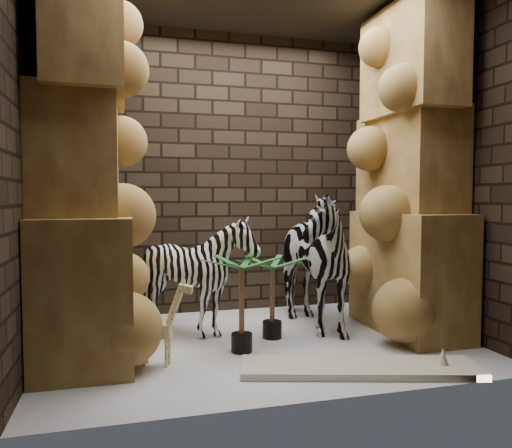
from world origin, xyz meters
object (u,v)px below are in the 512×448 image
object	(u,v)px
palm_back	(242,304)
zebra_left	(198,281)
surfboard	(360,368)
giraffe_toy	(156,321)
zebra_right	(304,249)
palm_front	(272,297)

from	to	relation	value
palm_back	zebra_left	bearing A→B (deg)	116.12
palm_back	surfboard	size ratio (longest dim) A/B	0.46
giraffe_toy	surfboard	distance (m)	1.51
zebra_right	giraffe_toy	size ratio (longest dim) A/B	2.29
zebra_right	zebra_left	size ratio (longest dim) A/B	1.40
zebra_left	palm_front	world-z (taller)	zebra_left
surfboard	palm_front	bearing A→B (deg)	126.49
giraffe_toy	zebra_right	bearing A→B (deg)	48.32
zebra_left	palm_front	bearing A→B (deg)	-26.04
palm_back	surfboard	world-z (taller)	palm_back
palm_front	surfboard	world-z (taller)	palm_front
zebra_right	palm_back	bearing A→B (deg)	-148.11
zebra_left	giraffe_toy	world-z (taller)	zebra_left
palm_front	palm_back	distance (m)	0.47
palm_back	palm_front	bearing A→B (deg)	41.32
zebra_right	palm_back	size ratio (longest dim) A/B	1.93
giraffe_toy	palm_back	xyz separation A→B (m)	(0.68, 0.13, 0.06)
surfboard	zebra_left	bearing A→B (deg)	145.15
zebra_right	surfboard	bearing A→B (deg)	-96.12
giraffe_toy	palm_back	distance (m)	0.70
zebra_right	zebra_left	world-z (taller)	zebra_right
zebra_right	giraffe_toy	distance (m)	1.63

